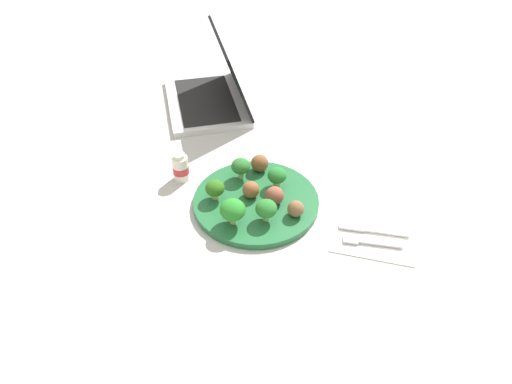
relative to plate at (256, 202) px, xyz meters
The scene contains 16 objects.
ground_plane 0.01m from the plate, ahead, with size 4.00×4.00×0.00m, color #B2B2AD.
plate is the anchor object (origin of this frame).
broccoli_floret_center 0.08m from the plate, 119.95° to the right, with size 0.04×0.04×0.05m.
broccoli_floret_front_left 0.10m from the plate, 15.99° to the left, with size 0.04×0.04×0.05m.
broccoli_floret_far_rim 0.08m from the plate, 124.71° to the left, with size 0.05×0.05×0.05m.
broccoli_floret_back_left 0.09m from the plate, 48.11° to the right, with size 0.04×0.04×0.05m.
broccoli_floret_near_rim 0.10m from the plate, 75.03° to the left, with size 0.05×0.05×0.06m.
meatball_back_left 0.10m from the plate, 165.36° to the left, with size 0.04×0.04×0.04m, color brown.
meatball_near_rim 0.03m from the plate, 20.85° to the right, with size 0.04×0.04×0.04m, color brown.
meatball_mid_right 0.05m from the plate, behind, with size 0.04×0.04×0.04m, color brown.
meatball_mid_left 0.11m from the plate, 77.58° to the right, with size 0.04×0.04×0.04m, color brown.
napkin 0.27m from the plate, behind, with size 0.17×0.12×0.01m, color white.
fork 0.26m from the plate, 169.17° to the left, with size 0.12×0.03×0.01m.
knife 0.26m from the plate, behind, with size 0.15×0.03×0.01m.
yogurt_bottle 0.20m from the plate, 10.31° to the right, with size 0.04×0.04×0.07m.
laptop 0.47m from the plate, 57.18° to the right, with size 0.35×0.39×0.21m.
Camera 1 is at (-0.23, 0.74, 0.70)m, focal length 32.54 mm.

